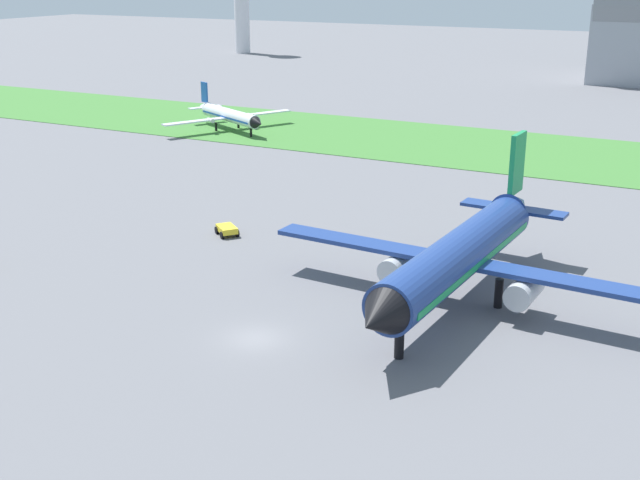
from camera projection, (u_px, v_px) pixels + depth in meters
The scene contains 5 objects.
ground_plane at pixel (256, 338), 55.96m from camera, with size 600.00×600.00×0.00m, color slate.
grass_taxiway_strip at pixel (511, 150), 113.05m from camera, with size 360.00×28.00×0.08m, color #3D7533.
airplane_midfield_jet at pixel (460, 255), 60.38m from camera, with size 31.29×30.70×11.05m.
airplane_taxiing_turboprop at pixel (229, 115), 126.17m from camera, with size 17.89×20.57×6.69m.
baggage_cart_midfield at pixel (227, 229), 77.32m from camera, with size 2.95×2.85×0.90m.
Camera 1 is at (27.26, -43.16, 24.32)m, focal length 45.58 mm.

